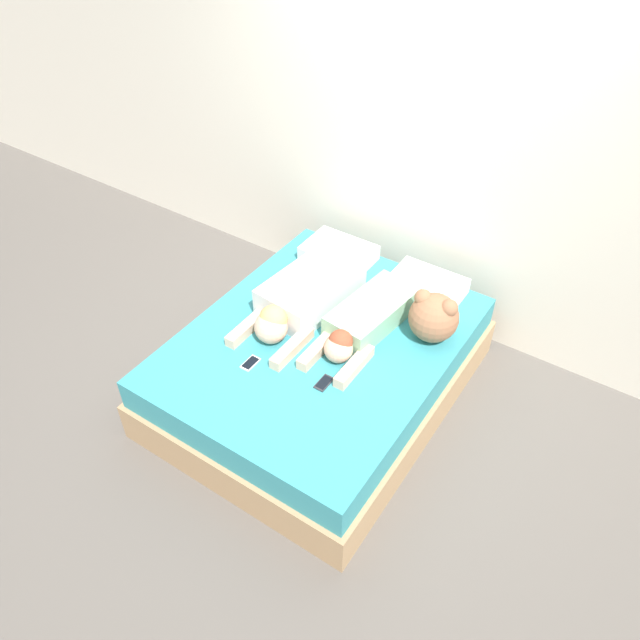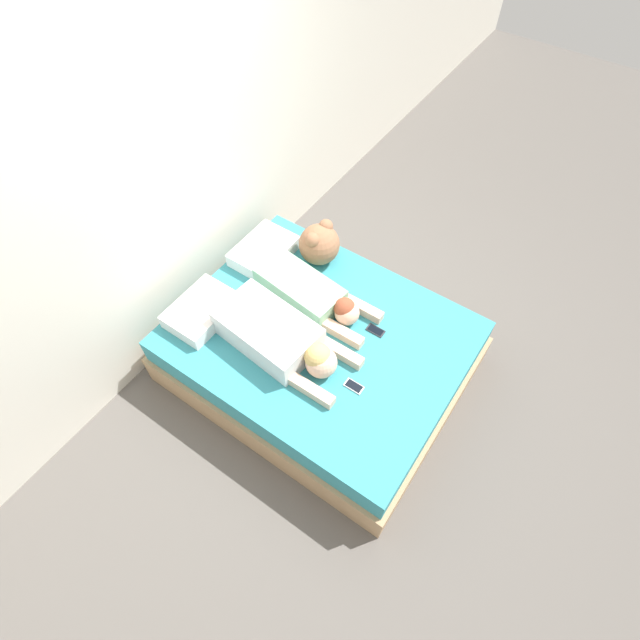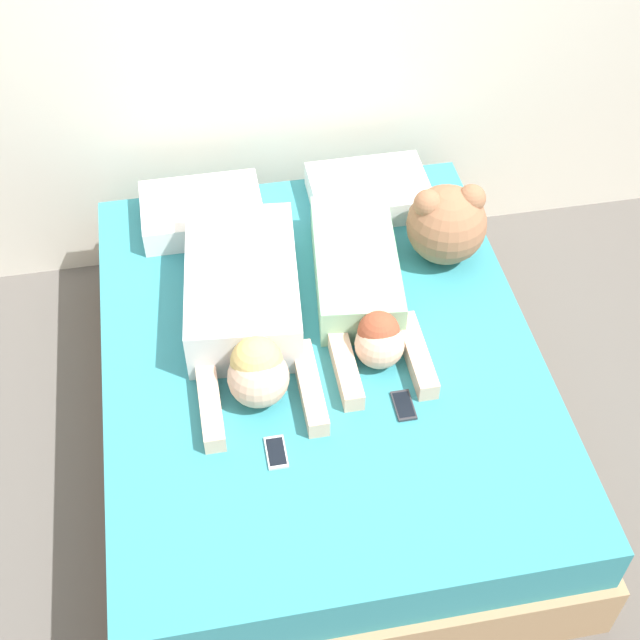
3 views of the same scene
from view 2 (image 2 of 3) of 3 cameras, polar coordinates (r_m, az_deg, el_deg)
name	(u,v)px [view 2 (image 2 of 3)]	position (r m, az deg, el deg)	size (l,w,h in m)	color
ground_plane	(320,369)	(3.84, 0.00, -5.57)	(12.00, 12.00, 0.00)	#5B5651
wall_back	(171,175)	(3.42, -16.62, 15.56)	(12.00, 0.06, 2.60)	silver
bed	(320,352)	(3.64, 0.00, -3.67)	(1.60, 1.99, 0.49)	tan
pillow_head_left	(202,311)	(3.57, -13.35, 1.05)	(0.48, 0.34, 0.11)	white
pillow_head_right	(264,251)	(3.87, -6.44, 7.83)	(0.48, 0.34, 0.11)	white
person_left	(280,338)	(3.29, -4.55, -2.06)	(0.46, 0.99, 0.24)	silver
person_right	(313,295)	(3.53, -0.86, 2.92)	(0.38, 0.94, 0.20)	#8CBF99
cell_phone_left	(354,386)	(3.22, 3.90, -7.57)	(0.06, 0.12, 0.01)	silver
cell_phone_right	(375,330)	(3.46, 6.36, -1.19)	(0.06, 0.12, 0.01)	#2D2D33
plush_toy	(319,244)	(3.75, -0.08, 8.73)	(0.31, 0.31, 0.32)	#996647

